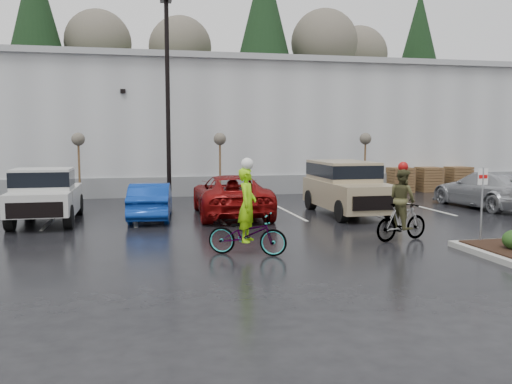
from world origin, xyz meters
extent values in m
plane|color=black|center=(0.00, 0.00, 0.00)|extent=(120.00, 120.00, 0.00)
cube|color=#AAACAF|center=(0.00, 22.00, 3.50)|extent=(60.00, 15.00, 7.00)
cube|color=slate|center=(0.00, 14.45, 0.50)|extent=(60.00, 0.12, 1.00)
cube|color=#999B9E|center=(0.00, 22.00, 7.05)|extent=(60.50, 15.50, 0.30)
cube|color=#203F1A|center=(0.00, 45.00, 3.00)|extent=(80.00, 25.00, 6.00)
cylinder|color=black|center=(-4.00, 12.00, 4.50)|extent=(0.20, 0.20, 9.00)
cylinder|color=#4C2E1E|center=(-8.00, 13.00, 1.40)|extent=(0.10, 0.10, 2.80)
sphere|color=#4A443B|center=(-8.00, 13.00, 2.90)|extent=(0.60, 0.60, 0.60)
cylinder|color=#4C2E1E|center=(-1.50, 13.00, 1.40)|extent=(0.10, 0.10, 2.80)
sphere|color=#4A443B|center=(-1.50, 13.00, 2.90)|extent=(0.60, 0.60, 0.60)
cylinder|color=#4C2E1E|center=(6.00, 13.00, 1.40)|extent=(0.10, 0.10, 2.80)
sphere|color=#4A443B|center=(6.00, 13.00, 2.90)|extent=(0.60, 0.60, 0.60)
cube|color=#4C2E1E|center=(8.50, 14.00, 0.68)|extent=(1.20, 1.20, 1.35)
cube|color=#4C2E1E|center=(10.20, 14.00, 0.68)|extent=(1.20, 1.20, 1.35)
cube|color=#4C2E1E|center=(12.00, 14.00, 0.68)|extent=(1.20, 1.20, 1.35)
cylinder|color=gray|center=(3.80, 0.20, 1.10)|extent=(0.05, 0.05, 2.20)
cube|color=white|center=(3.80, 0.20, 1.95)|extent=(0.30, 0.02, 0.45)
cube|color=red|center=(3.80, 0.19, 1.95)|extent=(0.26, 0.02, 0.10)
imported|color=#0D3395|center=(-4.96, 7.27, 0.67)|extent=(1.79, 4.19, 1.34)
imported|color=maroon|center=(-1.93, 7.51, 0.79)|extent=(2.84, 5.76, 1.57)
imported|color=#B1B4B9|center=(9.05, 7.35, 0.78)|extent=(2.63, 5.53, 1.56)
imported|color=#3F3F44|center=(-2.69, 0.61, 0.54)|extent=(2.18, 1.52, 1.09)
imported|color=#86D50B|center=(-2.69, 0.61, 1.30)|extent=(0.70, 0.82, 1.90)
sphere|color=silver|center=(-2.69, 0.61, 2.35)|extent=(0.31, 0.31, 0.31)
imported|color=#3F3F44|center=(2.10, 1.50, 0.56)|extent=(1.86, 0.97, 1.11)
imported|color=#434224|center=(2.10, 1.50, 1.23)|extent=(0.67, 0.94, 1.75)
sphere|color=#990C0C|center=(2.10, 1.50, 2.17)|extent=(0.29, 0.29, 0.29)
camera|label=1|loc=(-5.45, -12.85, 3.07)|focal=38.00mm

